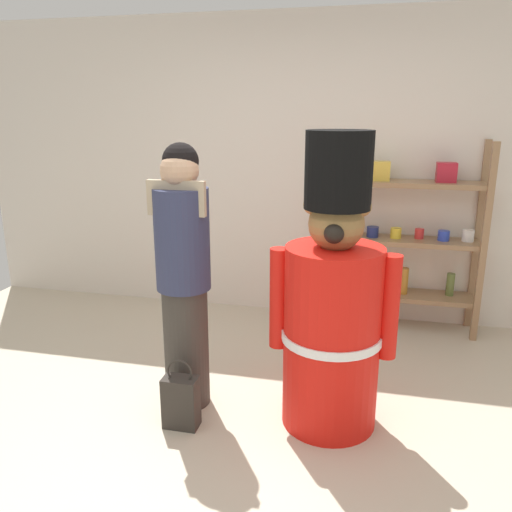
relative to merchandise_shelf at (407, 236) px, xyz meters
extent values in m
plane|color=beige|center=(-0.81, -1.98, -0.81)|extent=(6.40, 6.40, 0.00)
cube|color=silver|center=(-0.81, 0.22, 0.49)|extent=(6.40, 0.12, 2.60)
cube|color=#93704C|center=(-0.57, -0.15, -0.01)|extent=(0.05, 0.05, 1.58)
cube|color=#93704C|center=(0.57, -0.15, -0.01)|extent=(0.05, 0.05, 1.58)
cube|color=#93704C|center=(-0.57, 0.15, -0.01)|extent=(0.05, 0.05, 1.58)
cube|color=#93704C|center=(0.57, 0.15, -0.01)|extent=(0.05, 0.05, 1.58)
cube|color=#93704C|center=(0.00, 0.00, -0.52)|extent=(1.13, 0.30, 0.04)
cube|color=#93704C|center=(0.00, 0.00, -0.05)|extent=(1.13, 0.30, 0.04)
cube|color=#93704C|center=(0.00, 0.00, 0.43)|extent=(1.13, 0.30, 0.04)
cylinder|color=pink|center=(-0.47, 0.01, 0.02)|extent=(0.07, 0.07, 0.10)
cylinder|color=navy|center=(-0.28, 0.00, 0.02)|extent=(0.10, 0.10, 0.09)
cylinder|color=yellow|center=(-0.09, 0.00, 0.02)|extent=(0.09, 0.09, 0.09)
cylinder|color=red|center=(0.09, 0.03, 0.02)|extent=(0.07, 0.07, 0.08)
cylinder|color=blue|center=(0.28, 0.00, 0.02)|extent=(0.09, 0.09, 0.08)
cylinder|color=white|center=(0.47, 0.02, 0.02)|extent=(0.09, 0.09, 0.09)
cylinder|color=silver|center=(-0.38, 0.01, -0.41)|extent=(0.07, 0.07, 0.19)
cylinder|color=#B27226|center=(0.00, -0.02, -0.39)|extent=(0.07, 0.07, 0.23)
cylinder|color=#596B33|center=(0.38, 0.03, -0.40)|extent=(0.07, 0.07, 0.19)
cube|color=gold|center=(-0.25, 0.00, 0.53)|extent=(0.16, 0.13, 0.15)
cube|color=#B21E2D|center=(0.25, 0.00, 0.53)|extent=(0.15, 0.12, 0.15)
cylinder|color=red|center=(-0.48, -1.57, -0.27)|extent=(0.55, 0.55, 1.08)
cylinder|color=white|center=(-0.48, -1.57, -0.25)|extent=(0.57, 0.57, 0.05)
sphere|color=olive|center=(-0.48, -1.57, 0.41)|extent=(0.30, 0.30, 0.30)
sphere|color=olive|center=(-0.61, -1.57, 0.50)|extent=(0.11, 0.11, 0.11)
sphere|color=olive|center=(-0.35, -1.57, 0.50)|extent=(0.11, 0.11, 0.11)
cylinder|color=black|center=(-0.48, -1.57, 0.69)|extent=(0.36, 0.36, 0.41)
cylinder|color=red|center=(-0.79, -1.57, -0.05)|extent=(0.11, 0.11, 0.59)
cylinder|color=red|center=(-0.17, -1.57, -0.05)|extent=(0.11, 0.11, 0.59)
sphere|color=black|center=(-0.48, -1.70, 0.38)|extent=(0.11, 0.11, 0.11)
cylinder|color=#38332D|center=(-1.37, -1.55, -0.42)|extent=(0.28, 0.28, 0.77)
cylinder|color=#2D3351|center=(-1.37, -1.55, 0.27)|extent=(0.33, 0.33, 0.60)
sphere|color=tan|center=(-1.37, -1.55, 0.67)|extent=(0.22, 0.22, 0.22)
cube|color=tan|center=(-1.37, -1.62, 0.52)|extent=(0.34, 0.04, 0.20)
sphere|color=black|center=(-1.37, -1.53, 0.72)|extent=(0.21, 0.21, 0.21)
cube|color=#332D28|center=(-1.32, -1.82, -0.65)|extent=(0.20, 0.12, 0.31)
torus|color=#332D28|center=(-1.32, -1.82, -0.45)|extent=(0.16, 0.01, 0.16)
camera|label=1|loc=(-0.29, -4.32, 0.99)|focal=36.21mm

